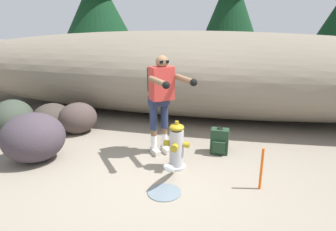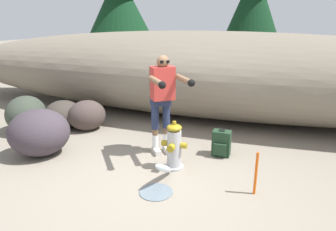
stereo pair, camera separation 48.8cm
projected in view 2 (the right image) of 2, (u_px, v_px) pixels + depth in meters
ground_plane at (149, 177)px, 4.53m from camera, size 56.00×56.00×0.04m
dirt_embankment at (204, 74)px, 7.28m from camera, size 14.96×3.20×1.99m
fire_hydrant at (174, 147)px, 4.66m from camera, size 0.40×0.35×0.77m
hydrant_water_jet at (162, 174)px, 4.24m from camera, size 0.45×0.85×0.46m
utility_worker at (162, 93)px, 4.95m from camera, size 0.92×1.00×1.69m
spare_backpack at (221, 144)px, 5.15m from camera, size 0.30×0.29×0.47m
boulder_large at (26, 114)px, 6.24m from camera, size 1.18×1.22×0.75m
boulder_mid at (87, 115)px, 6.34m from camera, size 0.98×0.98×0.64m
boulder_small at (39, 133)px, 5.12m from camera, size 1.33×1.31×0.81m
boulder_outlier at (63, 114)px, 6.48m from camera, size 1.02×1.05×0.59m
survey_stake at (256, 174)px, 3.97m from camera, size 0.04×0.04×0.60m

